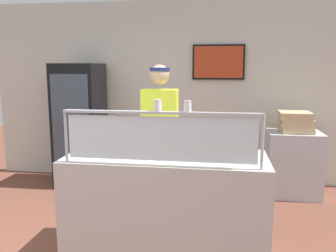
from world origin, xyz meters
TOP-DOWN VIEW (x-y plane):
  - ground_plane at (0.90, 1.00)m, footprint 12.00×12.00m
  - shop_rear_unit at (0.90, 2.67)m, footprint 6.19×0.13m
  - serving_counter at (0.90, 0.37)m, footprint 1.79×0.75m
  - sneeze_guard at (0.90, 0.06)m, footprint 1.62×0.06m
  - pizza_tray at (0.75, 0.46)m, footprint 0.48×0.48m
  - pizza_server at (0.79, 0.44)m, footprint 0.12×0.29m
  - parmesan_shaker at (0.88, 0.06)m, footprint 0.06×0.06m
  - pepper_flake_shaker at (1.12, 0.06)m, footprint 0.06×0.06m
  - worker_figure at (0.72, 1.05)m, footprint 0.41×0.50m
  - drink_fridge at (-0.68, 2.22)m, footprint 0.63×0.66m
  - prep_shelf at (2.35, 2.18)m, footprint 0.70×0.55m
  - pizza_box_stack at (2.35, 2.18)m, footprint 0.44×0.43m

SIDE VIEW (x-z plane):
  - ground_plane at x=0.90m, z-range 0.00..0.00m
  - prep_shelf at x=2.35m, z-range 0.00..0.88m
  - serving_counter at x=0.90m, z-range 0.00..0.95m
  - drink_fridge at x=-0.68m, z-range 0.00..1.78m
  - pizza_tray at x=0.75m, z-range 0.95..0.98m
  - pizza_server at x=0.79m, z-range 0.99..0.99m
  - worker_figure at x=0.72m, z-range 0.13..1.89m
  - pizza_box_stack at x=2.35m, z-range 0.88..1.15m
  - sneeze_guard at x=0.90m, z-range 1.01..1.45m
  - shop_rear_unit at x=0.90m, z-range 0.01..2.71m
  - pepper_flake_shaker at x=1.12m, z-range 1.39..1.47m
  - parmesan_shaker at x=0.88m, z-range 1.38..1.48m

